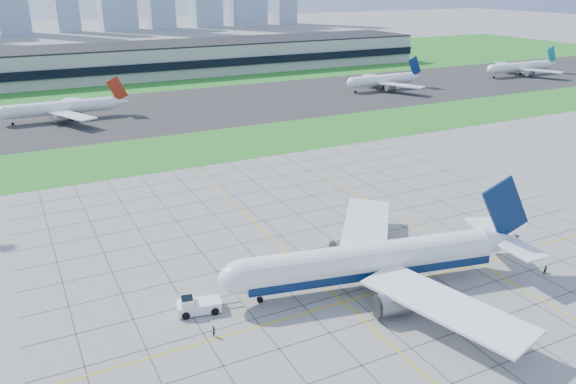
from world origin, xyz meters
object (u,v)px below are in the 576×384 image
distant_jet_1 (62,107)px  distant_jet_3 (521,67)px  distant_jet_2 (383,80)px  crew_near (214,331)px  airliner (372,261)px  pushback_tug (197,305)px  crew_far (546,270)px

distant_jet_1 → distant_jet_3: same height
distant_jet_2 → distant_jet_3: same height
crew_near → airliner: bearing=-50.2°
distant_jet_3 → airliner: bearing=-143.6°
distant_jet_3 → distant_jet_1: bearing=179.2°
airliner → distant_jet_2: 175.69m
distant_jet_1 → distant_jet_2: bearing=-1.7°
crew_near → distant_jet_1: (-3.10, 146.49, 3.64)m
crew_near → distant_jet_3: size_ratio=0.04×
airliner → distant_jet_2: size_ratio=1.24×
pushback_tug → crew_far: size_ratio=5.81×
airliner → crew_far: (28.36, -10.33, -3.77)m
crew_near → crew_far: crew_near is taller
distant_jet_1 → distant_jet_3: (223.05, -3.01, 0.00)m
pushback_tug → crew_near: 7.00m
pushback_tug → distant_jet_3: distant_jet_3 is taller
airliner → distant_jet_1: bearing=113.4°
airliner → pushback_tug: bearing=-179.7°
distant_jet_1 → crew_far: bearing=-69.2°
airliner → crew_far: 30.42m
distant_jet_2 → distant_jet_3: size_ratio=0.93×
distant_jet_2 → distant_jet_3: (87.66, 0.93, 0.00)m
pushback_tug → distant_jet_1: size_ratio=0.22×
crew_near → distant_jet_1: 146.57m
crew_far → airliner: bearing=-175.9°
distant_jet_3 → distant_jet_2: bearing=-179.4°
airliner → distant_jet_3: airliner is taller
pushback_tug → crew_near: bearing=-77.4°
pushback_tug → airliner: bearing=0.3°
airliner → distant_jet_1: airliner is taller
crew_far → distant_jet_3: size_ratio=0.04×
airliner → crew_near: bearing=-165.4°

